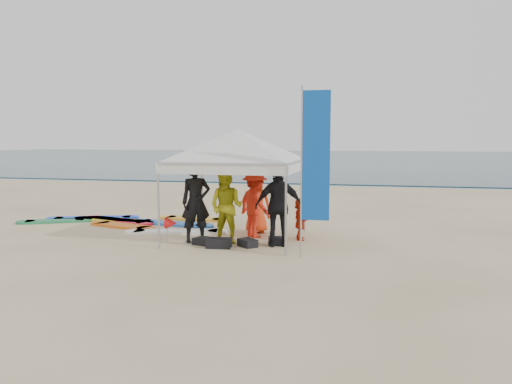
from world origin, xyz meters
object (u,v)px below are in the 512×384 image
object	(u,v)px
feather_flag	(315,158)
surfboard_spread	(130,222)
person_black_b	(279,206)
person_black_a	(196,202)
marker_pennant	(172,223)
person_yellow	(226,207)
person_orange_b	(256,203)
person_orange_a	(255,204)
person_seated	(300,219)
canopy_tent	(238,130)

from	to	relation	value
feather_flag	surfboard_spread	bearing A→B (deg)	151.65
person_black_b	person_black_a	bearing A→B (deg)	-20.62
marker_pennant	surfboard_spread	bearing A→B (deg)	134.23
feather_flag	marker_pennant	bearing A→B (deg)	168.12
person_yellow	feather_flag	world-z (taller)	feather_flag
person_orange_b	person_yellow	bearing A→B (deg)	50.21
person_yellow	surfboard_spread	xyz separation A→B (m)	(-3.61, 2.05, -0.85)
person_black_a	person_orange_a	distance (m)	1.55
person_black_b	person_seated	world-z (taller)	person_black_b
person_seated	surfboard_spread	size ratio (longest dim) A/B	0.17
person_yellow	person_black_b	size ratio (longest dim) A/B	0.93
person_black_b	surfboard_spread	size ratio (longest dim) A/B	0.30
person_black_a	person_yellow	size ratio (longest dim) A/B	1.10
person_orange_a	marker_pennant	size ratio (longest dim) A/B	2.68
person_yellow	marker_pennant	world-z (taller)	person_yellow
person_black_a	marker_pennant	world-z (taller)	person_black_a
person_black_b	feather_flag	xyz separation A→B (m)	(0.94, -1.03, 1.16)
person_seated	surfboard_spread	bearing A→B (deg)	66.91
feather_flag	marker_pennant	xyz separation A→B (m)	(-3.48, 0.73, -1.61)
person_black_b	canopy_tent	distance (m)	2.20
feather_flag	marker_pennant	distance (m)	3.91
person_orange_b	canopy_tent	world-z (taller)	canopy_tent
marker_pennant	person_black_a	bearing A→B (deg)	34.31
person_orange_a	marker_pennant	bearing A→B (deg)	75.91
person_yellow	person_orange_b	xyz separation A→B (m)	(0.38, 1.48, -0.09)
person_black_a	person_orange_b	xyz separation A→B (m)	(1.14, 1.50, -0.18)
person_black_b	person_orange_b	size ratio (longest dim) A/B	1.19
surfboard_spread	marker_pennant	bearing A→B (deg)	-45.77
person_black_a	surfboard_spread	distance (m)	3.65
person_black_b	person_orange_b	bearing A→B (deg)	-79.02
person_yellow	person_black_b	world-z (taller)	person_black_b
person_black_a	canopy_tent	world-z (taller)	canopy_tent
person_seated	surfboard_spread	xyz separation A→B (m)	(-5.28, 1.21, -0.48)
person_orange_b	canopy_tent	distance (m)	2.16
person_seated	marker_pennant	world-z (taller)	person_seated
feather_flag	surfboard_spread	world-z (taller)	feather_flag
person_yellow	person_seated	size ratio (longest dim) A/B	1.71
person_black_b	surfboard_spread	xyz separation A→B (m)	(-4.90, 2.12, -0.91)
canopy_tent	marker_pennant	bearing A→B (deg)	-147.45
person_yellow	person_orange_b	size ratio (longest dim) A/B	1.11
person_orange_a	feather_flag	xyz separation A→B (m)	(1.75, -1.99, 1.25)
person_black_b	marker_pennant	xyz separation A→B (m)	(-2.55, -0.30, -0.45)
person_black_b	surfboard_spread	world-z (taller)	person_black_b
person_orange_a	canopy_tent	bearing A→B (deg)	87.26
feather_flag	person_orange_b	bearing A→B (deg)	125.60
person_black_a	person_yellow	bearing A→B (deg)	-30.29
person_seated	person_black_b	bearing A→B (deg)	147.48
feather_flag	person_seated	bearing A→B (deg)	106.12
person_seated	surfboard_spread	world-z (taller)	person_seated
surfboard_spread	person_black_b	bearing A→B (deg)	-23.39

